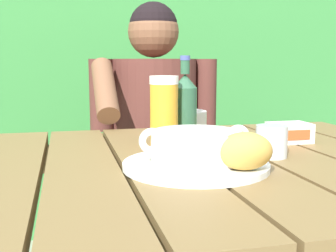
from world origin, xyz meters
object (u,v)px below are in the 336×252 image
(bread_roll, at_px, (245,151))
(beer_bottle, at_px, (185,106))
(soup_bowl, at_px, (196,146))
(table_knife, at_px, (246,151))
(diner_bowl, at_px, (180,122))
(chair_near_diner, at_px, (147,177))
(beer_glass, at_px, (164,110))
(person_eating, at_px, (155,133))
(serving_plate, at_px, (196,165))
(butter_tub, at_px, (289,133))
(water_glass_small, at_px, (271,141))

(bread_roll, xyz_separation_m, beer_bottle, (-0.01, 0.37, 0.05))
(soup_bowl, relative_size, bread_roll, 2.06)
(beer_bottle, height_order, table_knife, beer_bottle)
(beer_bottle, xyz_separation_m, diner_bowl, (0.02, 0.13, -0.06))
(bread_roll, xyz_separation_m, diner_bowl, (0.01, 0.50, -0.01))
(chair_near_diner, relative_size, beer_glass, 5.60)
(person_eating, height_order, serving_plate, person_eating)
(person_eating, bearing_deg, bread_roll, -90.78)
(person_eating, height_order, beer_glass, person_eating)
(chair_near_diner, xyz_separation_m, soup_bowl, (-0.08, -0.96, 0.33))
(chair_near_diner, relative_size, serving_plate, 3.35)
(bread_roll, distance_m, table_knife, 0.22)
(bread_roll, height_order, butter_tub, bread_roll)
(beer_glass, bearing_deg, butter_tub, -7.91)
(chair_near_diner, distance_m, person_eating, 0.30)
(bread_roll, distance_m, diner_bowl, 0.50)
(person_eating, distance_m, water_glass_small, 0.72)
(bread_roll, height_order, beer_glass, beer_glass)
(beer_bottle, bearing_deg, bread_roll, -88.54)
(person_eating, bearing_deg, butter_tub, -66.84)
(chair_near_diner, bearing_deg, table_knife, -84.97)
(person_eating, relative_size, diner_bowl, 7.71)
(person_eating, height_order, beer_bottle, person_eating)
(chair_near_diner, distance_m, beer_glass, 0.80)
(butter_tub, bearing_deg, beer_glass, 172.09)
(person_eating, relative_size, beer_glass, 6.84)
(beer_bottle, xyz_separation_m, butter_tub, (0.26, -0.08, -0.07))
(butter_tub, bearing_deg, beer_bottle, 162.12)
(table_knife, bearing_deg, chair_near_diner, 95.03)
(butter_tub, bearing_deg, soup_bowl, -147.39)
(chair_near_diner, relative_size, bread_roll, 8.80)
(chair_near_diner, height_order, person_eating, person_eating)
(chair_near_diner, height_order, table_knife, chair_near_diner)
(beer_bottle, xyz_separation_m, water_glass_small, (0.13, -0.23, -0.06))
(butter_tub, bearing_deg, serving_plate, -147.39)
(serving_plate, bearing_deg, bread_roll, -49.40)
(person_eating, bearing_deg, water_glass_small, -81.09)
(serving_plate, relative_size, diner_bowl, 1.89)
(beer_glass, xyz_separation_m, water_glass_small, (0.20, -0.19, -0.05))
(chair_near_diner, xyz_separation_m, person_eating, (-0.00, -0.20, 0.22))
(serving_plate, height_order, beer_bottle, beer_bottle)
(chair_near_diner, distance_m, soup_bowl, 1.02)
(beer_bottle, height_order, diner_bowl, beer_bottle)
(bread_roll, height_order, table_knife, bread_roll)
(soup_bowl, height_order, beer_glass, beer_glass)
(water_glass_small, bearing_deg, chair_near_diner, 96.78)
(beer_bottle, height_order, water_glass_small, beer_bottle)
(chair_near_diner, distance_m, water_glass_small, 0.96)
(bread_roll, bearing_deg, beer_glass, 102.77)
(serving_plate, relative_size, water_glass_small, 4.13)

